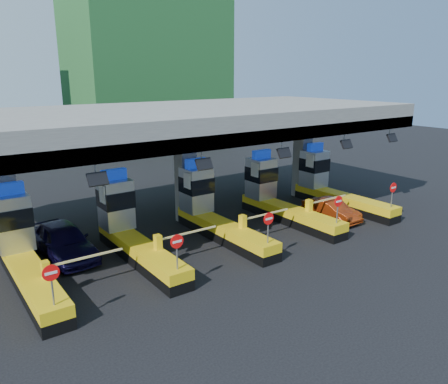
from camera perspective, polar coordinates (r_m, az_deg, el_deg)
ground at (r=25.04m, az=-1.33°, el=-5.61°), size 120.00×120.00×0.00m
toll_canopy at (r=25.98m, az=-5.05°, el=9.03°), size 28.00×12.09×7.00m
toll_lane_far_left at (r=21.24m, az=-24.84°, el=-6.96°), size 4.43×8.00×4.16m
toll_lane_left at (r=22.54m, az=-12.33°, el=-4.60°), size 4.43×8.00×4.16m
toll_lane_center at (r=24.80m, az=-1.71°, el=-2.41°), size 4.43×8.00×4.16m
toll_lane_right at (r=27.79m, az=6.85°, el=-0.57°), size 4.43×8.00×4.16m
toll_lane_far_right at (r=31.29m, az=13.63°, el=0.90°), size 4.43×8.00×4.16m
bg_building_scaffold at (r=57.41m, az=-10.20°, el=20.08°), size 18.00×12.00×28.00m
van at (r=23.20m, az=-20.25°, el=-5.98°), size 2.43×5.33×1.77m
red_car at (r=28.20m, az=13.83°, el=-2.27°), size 1.37×3.93×1.29m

